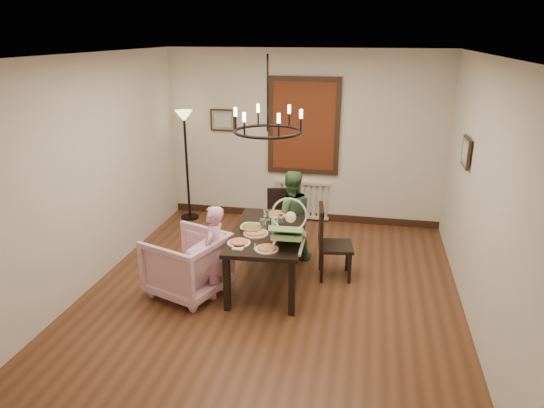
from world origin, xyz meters
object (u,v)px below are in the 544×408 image
(seated_man, at_px, (291,223))
(armchair, at_px, (187,264))
(dining_table, at_px, (268,237))
(floor_lamp, at_px, (187,167))
(chair_right, at_px, (336,242))
(chair_far, at_px, (281,222))
(baby_bouncer, at_px, (288,230))
(drinking_glass, at_px, (263,225))
(elderly_woman, at_px, (214,259))

(seated_man, bearing_deg, armchair, 30.52)
(dining_table, relative_size, floor_lamp, 0.88)
(chair_right, distance_m, seated_man, 0.79)
(chair_far, xyz_separation_m, seated_man, (0.17, -0.21, 0.07))
(dining_table, height_order, armchair, armchair)
(dining_table, bearing_deg, chair_right, 18.61)
(baby_bouncer, bearing_deg, drinking_glass, 133.48)
(chair_right, relative_size, armchair, 1.16)
(dining_table, bearing_deg, floor_lamp, 128.71)
(drinking_glass, relative_size, floor_lamp, 0.09)
(chair_far, distance_m, baby_bouncer, 1.46)
(seated_man, distance_m, drinking_glass, 0.84)
(seated_man, bearing_deg, baby_bouncer, 80.08)
(drinking_glass, bearing_deg, seated_man, 74.05)
(armchair, relative_size, baby_bouncer, 1.42)
(baby_bouncer, bearing_deg, chair_right, 53.23)
(floor_lamp, bearing_deg, chair_far, -29.24)
(elderly_woman, height_order, baby_bouncer, baby_bouncer)
(chair_far, xyz_separation_m, drinking_glass, (-0.05, -0.98, 0.34))
(chair_far, bearing_deg, chair_right, -49.43)
(elderly_woman, relative_size, seated_man, 0.89)
(baby_bouncer, distance_m, drinking_glass, 0.55)
(dining_table, xyz_separation_m, baby_bouncer, (0.32, -0.38, 0.28))
(drinking_glass, bearing_deg, dining_table, 7.06)
(dining_table, relative_size, drinking_glass, 10.34)
(dining_table, xyz_separation_m, drinking_glass, (-0.07, -0.01, 0.16))
(chair_right, bearing_deg, seated_man, 48.45)
(armchair, bearing_deg, dining_table, 135.47)
(chair_far, distance_m, drinking_glass, 1.03)
(dining_table, relative_size, armchair, 1.88)
(floor_lamp, bearing_deg, drinking_glass, -48.69)
(armchair, distance_m, baby_bouncer, 1.33)
(chair_right, distance_m, armchair, 1.89)
(elderly_woman, relative_size, floor_lamp, 0.53)
(elderly_woman, relative_size, baby_bouncer, 1.60)
(chair_right, relative_size, elderly_woman, 1.03)
(dining_table, height_order, elderly_woman, elderly_woman)
(baby_bouncer, xyz_separation_m, floor_lamp, (-2.12, 2.35, -0.01))
(armchair, distance_m, floor_lamp, 2.62)
(seated_man, height_order, floor_lamp, floor_lamp)
(chair_right, height_order, armchair, chair_right)
(dining_table, distance_m, seated_man, 0.78)
(drinking_glass, xyz_separation_m, floor_lamp, (-1.74, 1.98, 0.11))
(baby_bouncer, bearing_deg, elderly_woman, -179.00)
(chair_far, distance_m, seated_man, 0.28)
(drinking_glass, bearing_deg, armchair, -152.96)
(dining_table, height_order, chair_far, chair_far)
(baby_bouncer, height_order, drinking_glass, baby_bouncer)
(armchair, bearing_deg, chair_right, 133.91)
(dining_table, distance_m, chair_far, 0.98)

